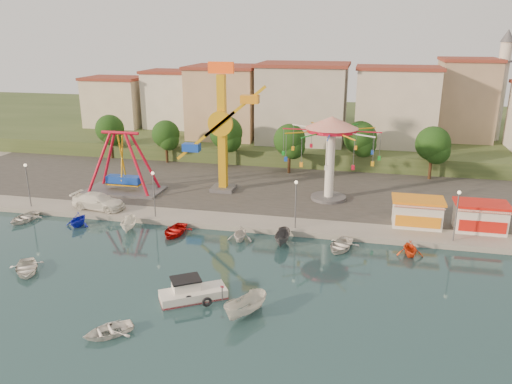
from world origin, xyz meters
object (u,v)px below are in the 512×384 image
(rowboat_a, at_px, (26,268))
(kamikaze_tower, at_px, (225,132))
(skiff, at_px, (246,307))
(pirate_ship_ride, at_px, (122,163))
(van, at_px, (98,201))
(cabin_motorboat, at_px, (192,293))
(wave_swinger, at_px, (331,140))

(rowboat_a, bearing_deg, kamikaze_tower, 30.26)
(kamikaze_tower, xyz_separation_m, skiff, (9.45, -27.95, -7.60))
(pirate_ship_ride, bearing_deg, rowboat_a, -86.24)
(pirate_ship_ride, xyz_separation_m, kamikaze_tower, (12.94, 3.03, 4.02))
(rowboat_a, bearing_deg, van, 59.86)
(cabin_motorboat, distance_m, skiff, 5.15)
(kamikaze_tower, xyz_separation_m, cabin_motorboat, (4.56, -26.35, -7.92))
(cabin_motorboat, distance_m, van, 24.01)
(wave_swinger, xyz_separation_m, rowboat_a, (-24.92, -24.75, -7.78))
(van, bearing_deg, pirate_ship_ride, 6.27)
(kamikaze_tower, distance_m, skiff, 30.46)
(van, bearing_deg, skiff, -123.60)
(wave_swinger, height_order, van, wave_swinger)
(skiff, bearing_deg, cabin_motorboat, -167.50)
(cabin_motorboat, distance_m, rowboat_a, 16.08)
(rowboat_a, distance_m, van, 15.43)
(rowboat_a, bearing_deg, skiff, -42.76)
(wave_swinger, xyz_separation_m, van, (-26.28, -9.42, -6.67))
(wave_swinger, distance_m, van, 28.71)
(kamikaze_tower, distance_m, wave_swinger, 13.45)
(kamikaze_tower, bearing_deg, rowboat_a, -114.52)
(kamikaze_tower, xyz_separation_m, rowboat_a, (-11.48, -25.18, -8.00))
(van, bearing_deg, rowboat_a, -169.45)
(pirate_ship_ride, xyz_separation_m, skiff, (22.39, -24.91, -3.57))
(pirate_ship_ride, bearing_deg, kamikaze_tower, 13.19)
(cabin_motorboat, bearing_deg, wave_swinger, 38.90)
(wave_swinger, bearing_deg, van, -160.28)
(wave_swinger, height_order, skiff, wave_swinger)
(wave_swinger, bearing_deg, cabin_motorboat, -108.91)
(wave_swinger, bearing_deg, skiff, -98.25)
(skiff, distance_m, van, 28.73)
(kamikaze_tower, bearing_deg, van, -142.54)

